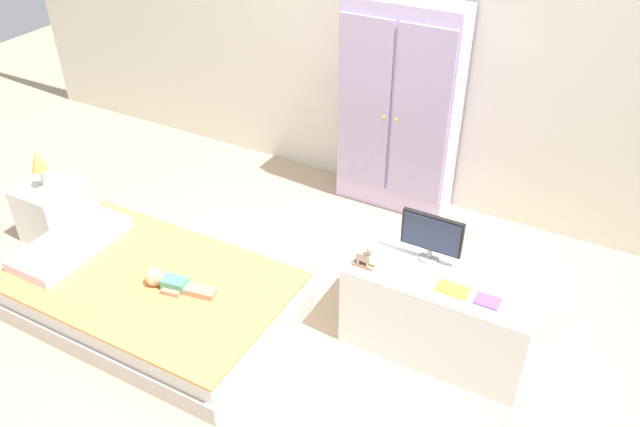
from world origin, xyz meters
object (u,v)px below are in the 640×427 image
object	(u,v)px
rocking_horse_toy	(366,256)
book_purple	(488,301)
tv_stand	(440,311)
table_lamp	(38,162)
book_yellow	(453,289)
bed	(151,295)
doll	(167,281)
tv_monitor	(432,235)
nightstand	(52,212)
wardrobe	(399,109)

from	to	relation	value
rocking_horse_toy	book_purple	world-z (taller)	rocking_horse_toy
tv_stand	rocking_horse_toy	size ratio (longest dim) A/B	7.11
table_lamp	book_yellow	size ratio (longest dim) A/B	1.64
tv_stand	rocking_horse_toy	world-z (taller)	rocking_horse_toy
bed	table_lamp	size ratio (longest dim) A/B	6.02
bed	doll	bearing A→B (deg)	-0.94
tv_stand	book_yellow	size ratio (longest dim) A/B	6.02
bed	book_yellow	world-z (taller)	book_yellow
table_lamp	doll	bearing A→B (deg)	-12.78
table_lamp	tv_monitor	size ratio (longest dim) A/B	0.81
nightstand	table_lamp	world-z (taller)	table_lamp
bed	table_lamp	distance (m)	1.12
bed	wardrobe	xyz separation A→B (m)	(0.70, 1.65, 0.57)
book_purple	tv_stand	bearing A→B (deg)	157.47
nightstand	table_lamp	bearing A→B (deg)	90.00
tv_stand	book_purple	distance (m)	0.35
doll	book_yellow	world-z (taller)	book_yellow
doll	wardrobe	world-z (taller)	wardrobe
bed	table_lamp	bearing A→B (deg)	165.67
wardrobe	doll	bearing A→B (deg)	-108.93
bed	doll	world-z (taller)	doll
tv_monitor	book_purple	world-z (taller)	tv_monitor
bed	book_yellow	distance (m)	1.60
bed	rocking_horse_toy	distance (m)	1.21
bed	tv_stand	world-z (taller)	tv_stand
wardrobe	book_yellow	size ratio (longest dim) A/B	9.10
bed	rocking_horse_toy	size ratio (longest dim) A/B	11.67
table_lamp	tv_stand	size ratio (longest dim) A/B	0.27
doll	wardrobe	size ratio (longest dim) A/B	0.28
bed	nightstand	bearing A→B (deg)	165.67
tv_monitor	book_yellow	xyz separation A→B (m)	(0.18, -0.17, -0.14)
doll	tv_stand	bearing A→B (deg)	21.23
bed	tv_monitor	distance (m)	1.53
doll	tv_stand	size ratio (longest dim) A/B	0.43
table_lamp	book_purple	bearing A→B (deg)	3.19
bed	wardrobe	world-z (taller)	wardrobe
bed	book_yellow	bearing A→B (deg)	15.12
bed	tv_stand	distance (m)	1.53
rocking_horse_toy	book_yellow	world-z (taller)	rocking_horse_toy
bed	table_lamp	world-z (taller)	table_lamp
doll	rocking_horse_toy	xyz separation A→B (m)	(0.94, 0.38, 0.25)
nightstand	wardrobe	bearing A→B (deg)	39.02
table_lamp	bed	bearing A→B (deg)	-14.33
table_lamp	rocking_horse_toy	size ratio (longest dim) A/B	1.94
doll	table_lamp	distance (m)	1.20
bed	rocking_horse_toy	world-z (taller)	rocking_horse_toy
doll	tv_stand	distance (m)	1.40
bed	tv_monitor	world-z (taller)	tv_monitor
wardrobe	book_purple	distance (m)	1.59
book_yellow	tv_monitor	bearing A→B (deg)	136.88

